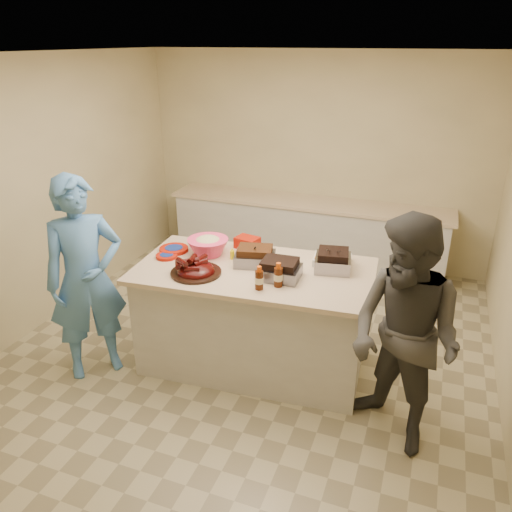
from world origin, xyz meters
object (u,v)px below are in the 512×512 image
(rib_platter, at_px, (196,274))
(roasting_pan, at_px, (332,269))
(guest_blue, at_px, (99,367))
(guest_gray, at_px, (391,436))
(island, at_px, (254,362))
(coleslaw_bowl, at_px, (208,254))
(mustard_bottle, at_px, (232,259))
(bbq_bottle_a, at_px, (259,289))
(bbq_bottle_b, at_px, (278,286))
(plastic_cup, at_px, (197,245))

(rib_platter, distance_m, roasting_pan, 1.17)
(rib_platter, height_order, guest_blue, rib_platter)
(guest_gray, bearing_deg, rib_platter, -152.68)
(island, bearing_deg, rib_platter, -152.57)
(coleslaw_bowl, bearing_deg, rib_platter, -79.00)
(rib_platter, distance_m, guest_blue, 1.36)
(rib_platter, height_order, mustard_bottle, rib_platter)
(roasting_pan, bearing_deg, bbq_bottle_a, -139.74)
(bbq_bottle_b, xyz_separation_m, plastic_cup, (-1.00, 0.56, 0.00))
(island, xyz_separation_m, bbq_bottle_a, (0.17, -0.34, 0.97))
(mustard_bottle, relative_size, guest_gray, 0.06)
(bbq_bottle_b, distance_m, guest_blue, 1.92)
(bbq_bottle_b, distance_m, mustard_bottle, 0.67)
(island, relative_size, guest_blue, 1.12)
(roasting_pan, height_order, plastic_cup, roasting_pan)
(roasting_pan, distance_m, mustard_bottle, 0.90)
(coleslaw_bowl, bearing_deg, roasting_pan, 3.77)
(guest_gray, bearing_deg, mustard_bottle, -166.58)
(roasting_pan, height_order, bbq_bottle_a, bbq_bottle_a)
(island, distance_m, bbq_bottle_b, 1.05)
(mustard_bottle, bearing_deg, island, -26.20)
(island, xyz_separation_m, coleslaw_bowl, (-0.51, 0.15, 0.97))
(island, bearing_deg, bbq_bottle_a, -67.61)
(guest_blue, bearing_deg, roasting_pan, -25.57)
(island, xyz_separation_m, roasting_pan, (0.64, 0.22, 0.97))
(mustard_bottle, bearing_deg, bbq_bottle_a, -47.56)
(bbq_bottle_b, relative_size, guest_gray, 0.12)
(bbq_bottle_a, bearing_deg, guest_blue, -170.91)
(rib_platter, height_order, coleslaw_bowl, coleslaw_bowl)
(coleslaw_bowl, relative_size, bbq_bottle_a, 1.91)
(guest_gray, bearing_deg, bbq_bottle_b, -159.68)
(rib_platter, xyz_separation_m, roasting_pan, (1.07, 0.48, -0.00))
(roasting_pan, relative_size, bbq_bottle_a, 1.51)
(roasting_pan, bearing_deg, bbq_bottle_b, -136.34)
(bbq_bottle_b, xyz_separation_m, guest_gray, (1.02, -0.29, -0.97))
(bbq_bottle_b, bearing_deg, coleslaw_bowl, 154.19)
(coleslaw_bowl, distance_m, plastic_cup, 0.26)
(bbq_bottle_b, relative_size, plastic_cup, 1.93)
(plastic_cup, bearing_deg, guest_blue, -124.48)
(rib_platter, relative_size, plastic_cup, 4.09)
(bbq_bottle_a, relative_size, bbq_bottle_b, 0.97)
(rib_platter, bearing_deg, guest_gray, -8.74)
(plastic_cup, bearing_deg, rib_platter, -64.44)
(plastic_cup, bearing_deg, island, -24.22)
(guest_blue, bearing_deg, bbq_bottle_b, -36.04)
(rib_platter, bearing_deg, mustard_bottle, 66.58)
(mustard_bottle, distance_m, plastic_cup, 0.49)
(coleslaw_bowl, height_order, bbq_bottle_b, coleslaw_bowl)
(guest_blue, bearing_deg, plastic_cup, 7.69)
(rib_platter, distance_m, coleslaw_bowl, 0.42)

